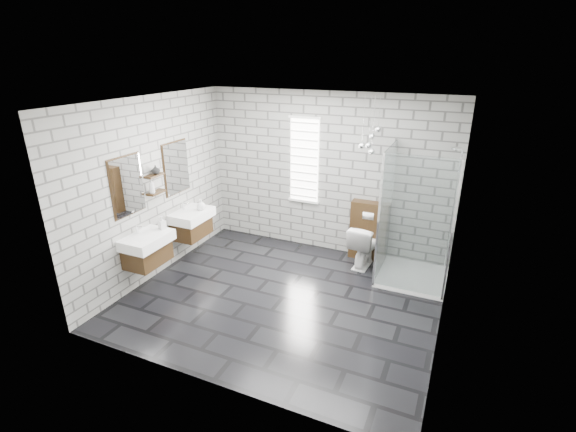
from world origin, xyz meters
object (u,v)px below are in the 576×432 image
Objects in this scene: toilet at (364,245)px; shower_enclosure at (407,251)px; vanity_left at (145,241)px; vanity_right at (190,216)px; cistern_panel at (368,231)px.

shower_enclosure is at bearing 163.76° from toilet.
vanity_left is 3.37m from toilet.
vanity_right is 3.48m from shower_enclosure.
vanity_right is at bearing 90.00° from vanity_left.
vanity_right is at bearing -156.51° from cistern_panel.
cistern_panel is 0.88m from shower_enclosure.
shower_enclosure is 0.77m from toilet.
shower_enclosure reaches higher than vanity_right.
vanity_right is (0.00, 1.06, 0.00)m from vanity_left.
vanity_left is at bearing -90.00° from vanity_right.
shower_enclosure is at bearing 10.89° from vanity_right.
vanity_right is 0.77× the size of shower_enclosure.
cistern_panel is 0.29m from toilet.
shower_enclosure is at bearing 26.71° from vanity_left.
vanity_right is 2.23× the size of toilet.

